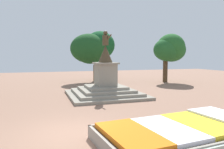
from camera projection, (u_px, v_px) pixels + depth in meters
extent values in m
plane|color=#8C6651|center=(68.00, 134.00, 8.60)|extent=(71.97, 71.97, 0.00)
cube|color=#38281C|center=(183.00, 134.00, 7.98)|extent=(6.30, 3.57, 0.43)
cube|color=gray|center=(158.00, 122.00, 9.41)|extent=(6.23, 0.67, 0.47)
cube|color=gray|center=(105.00, 147.00, 6.76)|extent=(0.40, 3.22, 0.47)
cube|color=orange|center=(130.00, 135.00, 7.08)|extent=(1.72, 2.95, 0.16)
cube|color=white|center=(167.00, 129.00, 7.67)|extent=(1.72, 2.95, 0.14)
cube|color=yellow|center=(198.00, 124.00, 8.25)|extent=(1.72, 2.95, 0.16)
cube|color=gray|center=(106.00, 95.00, 16.83)|extent=(5.60, 5.60, 0.20)
cube|color=gray|center=(106.00, 92.00, 16.81)|extent=(4.68, 4.68, 0.20)
cube|color=gray|center=(106.00, 90.00, 16.79)|extent=(3.75, 3.75, 0.20)
cube|color=gray|center=(106.00, 87.00, 16.78)|extent=(2.83, 2.83, 0.20)
cube|color=gray|center=(106.00, 75.00, 16.70)|extent=(1.46, 1.46, 1.67)
cube|color=gray|center=(106.00, 63.00, 16.63)|extent=(1.72, 1.72, 0.12)
cone|color=#473823|center=(105.00, 54.00, 16.57)|extent=(1.09, 1.09, 1.30)
cylinder|color=#473823|center=(105.00, 40.00, 16.48)|extent=(0.47, 0.47, 0.76)
sphere|color=#473823|center=(105.00, 33.00, 16.44)|extent=(0.33, 0.33, 0.33)
cylinder|color=#473823|center=(109.00, 38.00, 16.30)|extent=(0.42, 0.52, 0.57)
cylinder|color=brown|center=(96.00, 73.00, 26.95)|extent=(0.55, 0.55, 2.03)
ellipsoid|color=#1A4B21|center=(90.00, 51.00, 25.83)|extent=(3.61, 3.49, 3.01)
ellipsoid|color=#1C4A20|center=(89.00, 48.00, 25.67)|extent=(4.42, 3.84, 3.44)
ellipsoid|color=#154E25|center=(100.00, 45.00, 26.58)|extent=(3.60, 3.77, 3.38)
cylinder|color=#4C3823|center=(165.00, 70.00, 25.79)|extent=(0.55, 0.55, 2.82)
ellipsoid|color=#225A28|center=(167.00, 50.00, 25.02)|extent=(3.12, 3.10, 2.61)
ellipsoid|color=#235D27|center=(171.00, 47.00, 25.19)|extent=(3.13, 3.40, 3.09)
ellipsoid|color=#245D2B|center=(171.00, 50.00, 25.64)|extent=(3.20, 3.45, 2.80)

